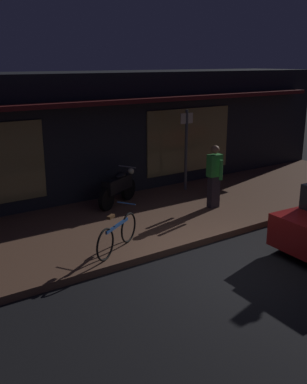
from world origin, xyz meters
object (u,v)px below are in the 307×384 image
at_px(person_bystander, 214,175).
at_px(sign_post, 186,145).
at_px(motorcycle, 118,187).
at_px(bicycle_parked, 117,234).

xyz_separation_m(person_bystander, sign_post, (0.46, 1.77, 0.48)).
bearing_deg(motorcycle, sign_post, 2.89).
height_order(motorcycle, person_bystander, person_bystander).
bearing_deg(bicycle_parked, motorcycle, 59.23).
relative_size(person_bystander, sign_post, 0.70).
height_order(bicycle_parked, sign_post, sign_post).
relative_size(motorcycle, person_bystander, 0.93).
height_order(motorcycle, sign_post, sign_post).
bearing_deg(person_bystander, motorcycle, 139.90).
relative_size(motorcycle, bicycle_parked, 1.09).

